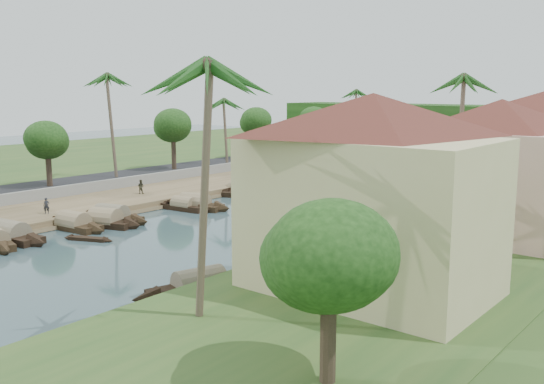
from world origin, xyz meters
The scene contains 39 objects.
ground centered at (0.00, 0.00, 0.00)m, with size 220.00×220.00×0.00m, color #354B50.
left_bank centered at (-16.00, 20.00, 0.40)m, with size 10.00×180.00×0.80m, color brown.
right_bank centered at (19.00, 20.00, 0.60)m, with size 16.00×180.00×1.20m, color #28481D.
road centered at (-24.50, 20.00, 0.70)m, with size 8.00×180.00×1.40m, color black.
retaining_wall centered at (-20.20, 20.00, 1.35)m, with size 0.40×180.00×1.10m, color gray.
far_left_fill centered at (-51.00, 20.00, 0.68)m, with size 45.00×220.00×1.35m, color #28481D.
bridge centered at (0.00, 72.00, 1.72)m, with size 28.00×4.00×2.40m.
building_near centered at (18.99, -2.00, 6.38)m, with size 14.85×14.85×10.20m.
building_mid centered at (19.99, 14.00, 6.13)m, with size 14.11×14.11×9.70m.
building_far centered at (18.99, 28.00, 6.38)m, with size 15.59×15.59×10.20m.
sampan_3 centered at (-10.18, -6.29, 0.42)m, with size 8.77×2.78×2.31m.
sampan_4 centered at (-9.66, -1.03, 0.42)m, with size 7.76×2.34×2.18m.
sampan_5 centered at (-8.58, 1.33, 0.42)m, with size 7.42×4.01×2.30m.
sampan_6 centered at (-9.51, 2.67, 0.42)m, with size 8.07×3.85×2.34m.
sampan_7 centered at (-8.56, 10.38, 0.40)m, with size 6.75×2.03×1.83m.
sampan_8 centered at (-8.01, 11.29, 0.42)m, with size 8.01×4.07×2.40m.
sampan_9 centered at (-7.71, 19.71, 0.42)m, with size 9.45×4.93×2.35m.
sampan_10 centered at (-10.20, 20.25, 0.41)m, with size 7.37×2.18×2.03m.
sampan_11 centered at (-8.17, 22.22, 0.42)m, with size 8.08×2.18×2.30m.
sampan_12 centered at (-9.54, 26.31, 0.41)m, with size 7.70×4.94×1.93m.
sampan_13 centered at (-9.40, 30.66, 0.41)m, with size 7.68×3.16×2.08m.
sampan_14 centered at (9.98, -5.52, 0.41)m, with size 3.85×8.57×2.07m.
sampan_15 centered at (9.56, 10.15, 0.41)m, with size 2.66×7.60×2.03m.
sampan_16 centered at (10.20, 25.53, 0.41)m, with size 2.79×8.46×2.05m.
canoe_1 centered at (-5.47, -2.49, 0.10)m, with size 4.23×2.38×0.70m.
canoe_2 centered at (-10.76, 20.64, 0.10)m, with size 5.65×2.09×0.82m.
palm_0 centered at (15.00, -10.20, 12.35)m, with size 3.20×3.20×12.99m.
palm_1 centered at (16.00, 5.08, 9.76)m, with size 3.20×3.20×10.31m.
palm_2 centered at (15.00, 19.28, 12.24)m, with size 3.20×3.20×12.89m.
palm_5 centered at (-24.00, 13.87, 12.80)m, with size 3.20×3.20×13.24m.
palm_6 centered at (-22.00, 30.63, 9.86)m, with size 3.20×3.20×10.20m.
palm_8 centered at (-20.50, 61.93, 10.95)m, with size 3.20×3.20×11.34m.
tree_2 centered at (-24.00, 5.49, 6.17)m, with size 4.45×4.45×6.69m.
tree_3 centered at (-24.00, 22.97, 6.86)m, with size 4.74×4.74×7.51m.
tree_4 centered at (-24.00, 39.13, 6.70)m, with size 4.55×4.55×7.27m.
tree_5 centered at (-24.00, 53.70, 6.34)m, with size 4.88×4.88×7.02m.
tree_7 centered at (23.00, -11.74, 5.76)m, with size 4.58×4.58×6.52m.
person_near centered at (-13.67, -1.04, 1.51)m, with size 0.52×0.34×1.42m, color #212328.
person_far centered at (-15.46, 10.72, 1.54)m, with size 0.72×0.56×1.47m, color #363526.
Camera 1 is at (34.31, -28.81, 11.63)m, focal length 40.00 mm.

